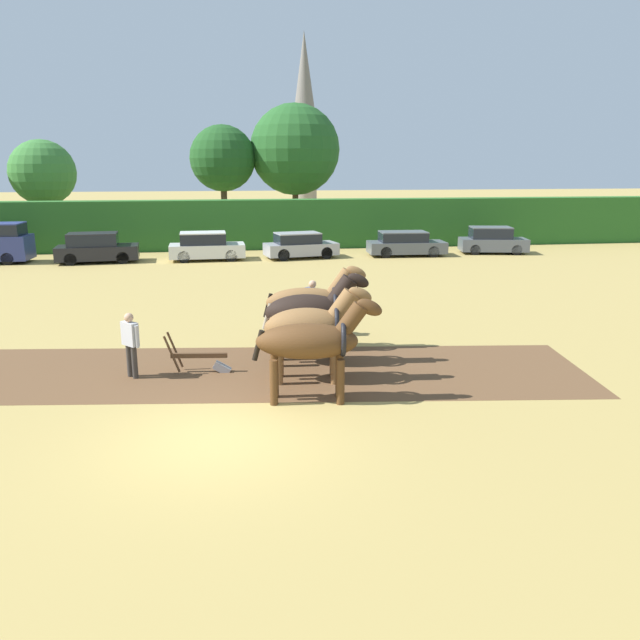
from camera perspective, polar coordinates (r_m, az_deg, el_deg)
name	(u,v)px	position (r m, az deg, el deg)	size (l,w,h in m)	color
ground_plane	(219,438)	(12.53, -9.24, -10.64)	(240.00, 240.00, 0.00)	#A88E4C
plowed_furrow_strip	(188,372)	(16.46, -12.01, -4.68)	(20.46, 4.39, 0.01)	brown
hedgerow	(221,225)	(40.00, -9.00, 8.59)	(63.42, 1.54, 3.07)	#286023
tree_left	(43,173)	(48.02, -24.03, 12.20)	(4.44, 4.44, 6.90)	#423323
tree_center_left	(223,159)	(46.04, -8.89, 14.37)	(4.63, 4.63, 7.96)	#423323
tree_center	(295,150)	(46.85, -2.31, 15.29)	(6.50, 6.50, 9.51)	#4C3823
church_spire	(304,119)	(73.83, -1.43, 17.90)	(3.01, 3.01, 19.52)	gray
draft_horse_lead_left	(312,342)	(13.80, -0.70, -2.00)	(2.94, 1.11, 2.43)	#513319
draft_horse_lead_right	(311,327)	(15.14, -0.81, -0.66)	(2.76, 1.27, 2.43)	brown
draft_horse_trail_left	(311,312)	(16.46, -0.86, 0.74)	(2.88, 1.28, 2.52)	black
draft_horse_trail_right	(310,302)	(17.81, -0.89, 1.66)	(3.00, 1.15, 2.50)	brown
plow	(204,360)	(16.28, -10.53, -3.63)	(1.69, 0.53, 1.13)	#4C331E
farmer_at_plow	(130,340)	(16.14, -16.94, -1.79)	(0.48, 0.52, 1.66)	#38332D
farmer_beside_team	(313,303)	(19.30, -0.69, 1.54)	(0.51, 0.53, 1.75)	#38332D
parked_car_left	(96,248)	(36.27, -19.77, 6.19)	(4.42, 2.21, 1.61)	black
parked_car_center_left	(206,247)	(35.55, -10.39, 6.61)	(4.19, 1.97, 1.56)	silver
parked_car_center	(300,246)	(35.77, -1.84, 6.80)	(4.32, 2.44, 1.46)	#9E9EA8
parked_car_center_right	(405,244)	(37.02, 7.82, 6.90)	(4.57, 2.04, 1.43)	#565B66
parked_car_right	(492,241)	(39.11, 15.48, 6.99)	(4.17, 2.41, 1.59)	#565B66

